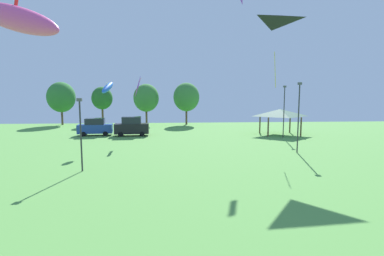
% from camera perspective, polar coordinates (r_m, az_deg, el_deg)
% --- Properties ---
extents(kite_flying_0, '(1.17, 2.94, 1.66)m').
position_cam_1_polar(kite_flying_0, '(33.56, -15.78, 7.42)').
color(kite_flying_0, blue).
extents(kite_flying_2, '(0.87, 2.48, 2.43)m').
position_cam_1_polar(kite_flying_2, '(37.14, -10.27, 7.79)').
color(kite_flying_2, purple).
extents(kite_flying_3, '(3.68, 2.69, 4.88)m').
position_cam_1_polar(kite_flying_3, '(32.07, 14.84, 15.18)').
color(kite_flying_3, black).
extents(kite_flying_5, '(5.83, 3.57, 2.78)m').
position_cam_1_polar(kite_flying_5, '(18.46, -30.58, 17.53)').
color(kite_flying_5, '#E54C93').
extents(parked_car_leftmost, '(4.77, 2.34, 2.38)m').
position_cam_1_polar(parked_car_leftmost, '(43.50, -17.96, 0.19)').
color(parked_car_leftmost, '#234299').
rests_on(parked_car_leftmost, ground).
extents(parked_car_second_from_left, '(4.69, 2.22, 2.63)m').
position_cam_1_polar(parked_car_second_from_left, '(41.81, -11.40, 0.28)').
color(parked_car_second_from_left, black).
rests_on(parked_car_second_from_left, ground).
extents(park_pavilion, '(5.87, 4.92, 3.60)m').
position_cam_1_polar(park_pavilion, '(43.87, 16.42, 2.79)').
color(park_pavilion, brown).
rests_on(park_pavilion, ground).
extents(light_post_0, '(0.36, 0.20, 6.79)m').
position_cam_1_polar(light_post_0, '(40.62, 17.12, 3.51)').
color(light_post_0, '#2D2D33').
rests_on(light_post_0, ground).
extents(light_post_1, '(0.36, 0.20, 5.45)m').
position_cam_1_polar(light_post_1, '(23.54, -20.45, -0.34)').
color(light_post_1, '#2D2D33').
rests_on(light_post_1, ground).
extents(light_post_2, '(0.36, 0.20, 6.85)m').
position_cam_1_polar(light_post_2, '(30.78, 19.64, 2.57)').
color(light_post_2, '#2D2D33').
rests_on(light_post_2, ground).
extents(treeline_tree_0, '(5.03, 5.03, 7.87)m').
position_cam_1_polar(treeline_tree_0, '(60.19, -23.66, 5.39)').
color(treeline_tree_0, brown).
rests_on(treeline_tree_0, ground).
extents(treeline_tree_1, '(3.78, 3.78, 6.99)m').
position_cam_1_polar(treeline_tree_1, '(57.70, -16.76, 5.44)').
color(treeline_tree_1, brown).
rests_on(treeline_tree_1, ground).
extents(treeline_tree_2, '(4.60, 4.60, 7.51)m').
position_cam_1_polar(treeline_tree_2, '(55.38, -8.72, 5.68)').
color(treeline_tree_2, brown).
rests_on(treeline_tree_2, ground).
extents(treeline_tree_3, '(4.81, 4.81, 7.75)m').
position_cam_1_polar(treeline_tree_3, '(55.75, -1.08, 5.90)').
color(treeline_tree_3, brown).
rests_on(treeline_tree_3, ground).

